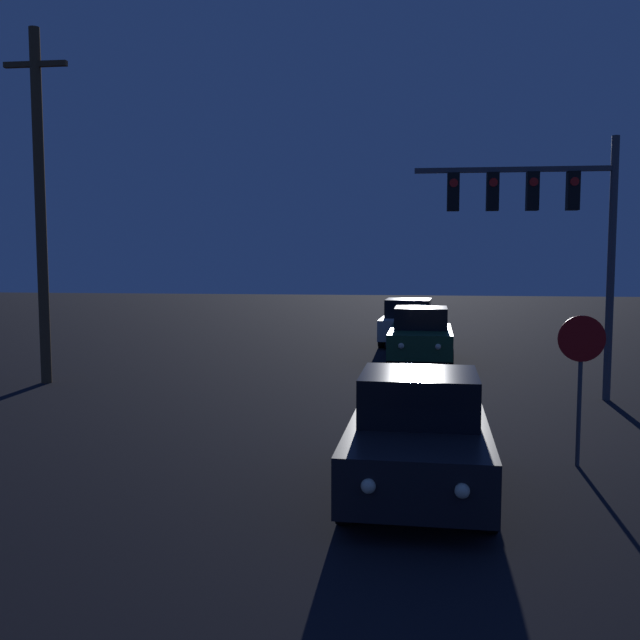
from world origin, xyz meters
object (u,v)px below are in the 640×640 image
car_near (418,437)px  car_far (408,323)px  utility_pole (40,203)px  car_mid (421,336)px  traffic_signal_mast (548,217)px  stop_sign (581,361)px

car_near → car_far: same height
car_near → utility_pole: bearing=-36.5°
car_mid → utility_pole: utility_pole is taller
car_mid → car_far: (-0.38, 4.44, 0.00)m
traffic_signal_mast → stop_sign: size_ratio=2.49×
traffic_signal_mast → utility_pole: 12.95m
car_near → car_far: 17.29m
stop_sign → car_mid: bearing=102.0°
car_near → stop_sign: size_ratio=1.68×
traffic_signal_mast → car_mid: bearing=116.9°
car_far → stop_sign: stop_sign is taller
car_mid → traffic_signal_mast: bearing=118.8°
car_mid → traffic_signal_mast: (2.83, -5.58, 3.49)m
car_mid → traffic_signal_mast: size_ratio=0.67×
car_near → utility_pole: (-9.84, 7.81, 3.98)m
utility_pole → car_mid: bearing=26.5°
car_near → utility_pole: 13.18m
car_near → utility_pole: utility_pole is taller
car_near → car_mid: (0.26, 12.85, 0.00)m
car_mid → traffic_signal_mast: traffic_signal_mast is taller
traffic_signal_mast → stop_sign: traffic_signal_mast is taller
traffic_signal_mast → utility_pole: size_ratio=0.67×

